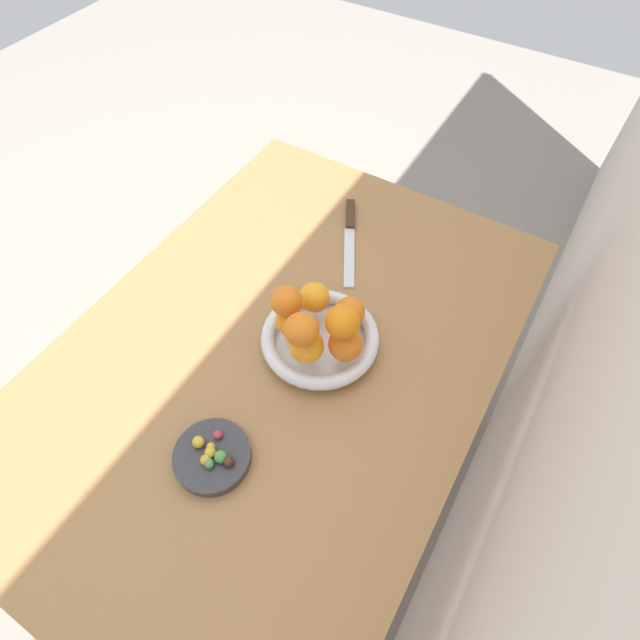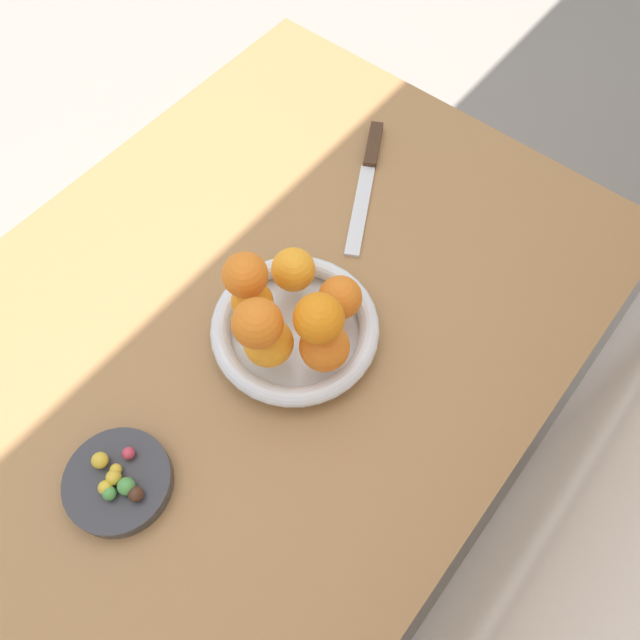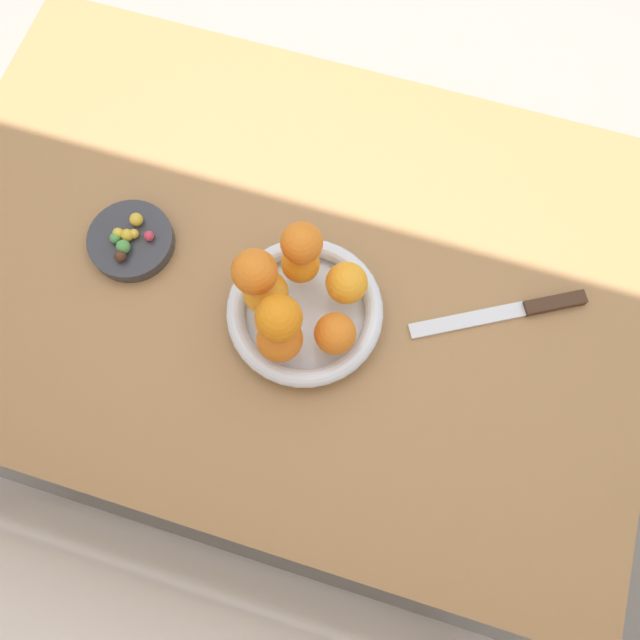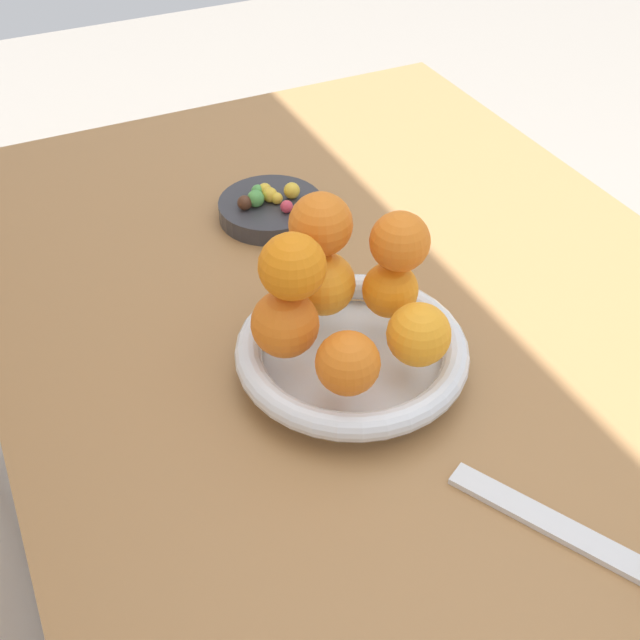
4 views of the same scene
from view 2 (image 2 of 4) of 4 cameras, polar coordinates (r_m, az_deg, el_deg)
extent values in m
plane|color=gray|center=(1.53, -4.38, -14.37)|extent=(6.00, 6.00, 0.00)
cube|color=#9E7042|center=(0.86, -7.62, -2.22)|extent=(1.10, 0.76, 0.04)
cylinder|color=#9E7042|center=(1.48, -2.14, 11.63)|extent=(0.05, 0.05, 0.70)
cylinder|color=#9E7042|center=(1.34, 19.40, -2.30)|extent=(0.05, 0.05, 0.70)
cylinder|color=silver|center=(0.83, -2.26, -1.34)|extent=(0.18, 0.18, 0.01)
torus|color=silver|center=(0.81, -2.31, -0.69)|extent=(0.22, 0.22, 0.03)
cylinder|color=#333338|center=(0.79, -17.94, -13.89)|extent=(0.13, 0.13, 0.02)
sphere|color=orange|center=(0.75, -4.93, -2.26)|extent=(0.06, 0.06, 0.06)
sphere|color=orange|center=(0.75, 0.42, -2.45)|extent=(0.06, 0.06, 0.06)
sphere|color=orange|center=(0.78, 1.84, 2.06)|extent=(0.06, 0.06, 0.06)
sphere|color=orange|center=(0.81, -2.46, 4.63)|extent=(0.06, 0.06, 0.06)
sphere|color=orange|center=(0.79, -6.21, 1.67)|extent=(0.05, 0.05, 0.05)
sphere|color=orange|center=(0.74, -6.86, 4.11)|extent=(0.06, 0.06, 0.06)
sphere|color=orange|center=(0.70, -0.11, 0.16)|extent=(0.06, 0.06, 0.06)
sphere|color=orange|center=(0.70, -5.75, -0.30)|extent=(0.06, 0.06, 0.06)
sphere|color=gold|center=(0.78, -19.29, -12.18)|extent=(0.02, 0.02, 0.02)
sphere|color=#4C9947|center=(0.77, -18.71, -14.78)|extent=(0.02, 0.02, 0.02)
sphere|color=#C6384C|center=(0.78, -17.11, -11.56)|extent=(0.02, 0.02, 0.02)
sphere|color=gold|center=(0.77, -18.35, -13.50)|extent=(0.02, 0.02, 0.02)
sphere|color=#4C9947|center=(0.76, -17.30, -14.31)|extent=(0.02, 0.02, 0.02)
sphere|color=gold|center=(0.78, -18.16, -12.87)|extent=(0.01, 0.01, 0.01)
sphere|color=#472819|center=(0.76, -16.49, -15.01)|extent=(0.02, 0.02, 0.02)
sphere|color=gold|center=(0.77, -19.04, -14.28)|extent=(0.02, 0.02, 0.02)
cube|color=#3F2819|center=(1.03, 4.90, 15.64)|extent=(0.09, 0.06, 0.01)
cube|color=silver|center=(0.95, 3.79, 9.96)|extent=(0.16, 0.10, 0.01)
camera|label=1|loc=(0.17, -137.17, -29.11)|focal=28.00mm
camera|label=3|loc=(0.39, 79.02, 52.01)|focal=35.00mm
camera|label=4|loc=(0.79, 45.88, 32.24)|focal=45.00mm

